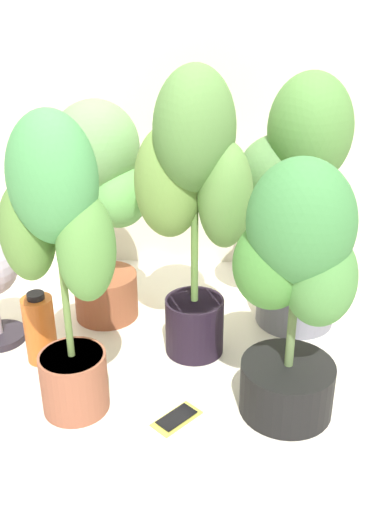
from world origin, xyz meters
The scene contains 9 objects.
ground_plane centered at (0.00, 0.00, 0.00)m, with size 8.00×8.00×0.00m, color silver.
mylar_back_wall centered at (0.00, 0.86, 1.00)m, with size 3.20×0.01×2.00m, color #EBE3C6.
potted_plant_front_left centered at (-0.35, -0.14, 0.52)m, with size 0.34×0.28×0.86m.
potted_plant_back_left centered at (-0.35, 0.38, 0.48)m, with size 0.43×0.39×0.79m.
potted_plant_front_right centered at (0.26, -0.12, 0.42)m, with size 0.38×0.33×0.75m.
potted_plant_center centered at (-0.02, 0.17, 0.57)m, with size 0.38×0.33×0.93m.
potted_plant_back_right centered at (0.32, 0.38, 0.50)m, with size 0.43×0.38×0.88m.
cell_phone centered at (-0.05, -0.18, 0.00)m, with size 0.15×0.15×0.01m.
nutrient_bottle centered at (-0.51, 0.10, 0.12)m, with size 0.10×0.10×0.25m.
Camera 1 is at (0.04, -1.45, 1.11)m, focal length 40.29 mm.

